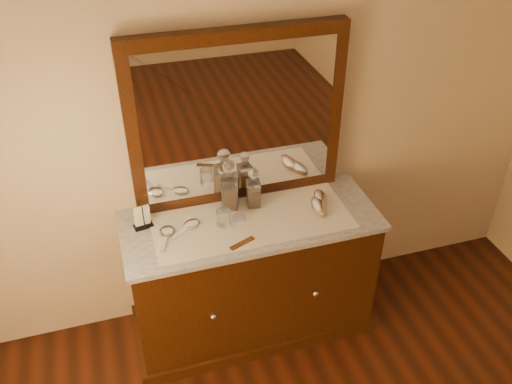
{
  "coord_description": "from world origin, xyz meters",
  "views": [
    {
      "loc": [
        -0.67,
        -0.34,
        2.71
      ],
      "look_at": [
        0.0,
        1.85,
        1.1
      ],
      "focal_mm": 37.92,
      "sensor_mm": 36.0,
      "label": 1
    }
  ],
  "objects_px": {
    "dresser_cabinet": "(251,276)",
    "decanter_left": "(230,189)",
    "mirror_frame": "(237,119)",
    "brush_near": "(319,207)",
    "pin_dish": "(239,218)",
    "hand_mirror_outer": "(166,234)",
    "brush_far": "(320,199)",
    "decanter_right": "(253,191)",
    "hand_mirror_inner": "(190,226)",
    "napkin_rack": "(142,217)",
    "comb": "(242,243)"
  },
  "relations": [
    {
      "from": "decanter_left",
      "to": "hand_mirror_outer",
      "type": "xyz_separation_m",
      "value": [
        -0.4,
        -0.15,
        -0.11
      ]
    },
    {
      "from": "decanter_right",
      "to": "pin_dish",
      "type": "bearing_deg",
      "value": -137.44
    },
    {
      "from": "comb",
      "to": "napkin_rack",
      "type": "xyz_separation_m",
      "value": [
        -0.48,
        0.3,
        0.05
      ]
    },
    {
      "from": "napkin_rack",
      "to": "hand_mirror_inner",
      "type": "relative_size",
      "value": 0.81
    },
    {
      "from": "napkin_rack",
      "to": "brush_near",
      "type": "bearing_deg",
      "value": -8.83
    },
    {
      "from": "decanter_left",
      "to": "decanter_right",
      "type": "distance_m",
      "value": 0.13
    },
    {
      "from": "hand_mirror_outer",
      "to": "hand_mirror_inner",
      "type": "distance_m",
      "value": 0.14
    },
    {
      "from": "hand_mirror_outer",
      "to": "mirror_frame",
      "type": "bearing_deg",
      "value": 28.11
    },
    {
      "from": "comb",
      "to": "brush_far",
      "type": "xyz_separation_m",
      "value": [
        0.53,
        0.22,
        0.02
      ]
    },
    {
      "from": "napkin_rack",
      "to": "mirror_frame",
      "type": "bearing_deg",
      "value": 13.35
    },
    {
      "from": "comb",
      "to": "hand_mirror_inner",
      "type": "relative_size",
      "value": 0.78
    },
    {
      "from": "napkin_rack",
      "to": "decanter_right",
      "type": "distance_m",
      "value": 0.63
    },
    {
      "from": "comb",
      "to": "pin_dish",
      "type": "bearing_deg",
      "value": 56.5
    },
    {
      "from": "napkin_rack",
      "to": "hand_mirror_inner",
      "type": "bearing_deg",
      "value": -18.9
    },
    {
      "from": "comb",
      "to": "brush_near",
      "type": "xyz_separation_m",
      "value": [
        0.5,
        0.15,
        0.02
      ]
    },
    {
      "from": "decanter_left",
      "to": "brush_far",
      "type": "bearing_deg",
      "value": -12.71
    },
    {
      "from": "napkin_rack",
      "to": "brush_near",
      "type": "xyz_separation_m",
      "value": [
        0.97,
        -0.15,
        -0.03
      ]
    },
    {
      "from": "dresser_cabinet",
      "to": "mirror_frame",
      "type": "height_order",
      "value": "mirror_frame"
    },
    {
      "from": "dresser_cabinet",
      "to": "decanter_left",
      "type": "distance_m",
      "value": 0.59
    },
    {
      "from": "decanter_right",
      "to": "hand_mirror_inner",
      "type": "distance_m",
      "value": 0.41
    },
    {
      "from": "hand_mirror_inner",
      "to": "comb",
      "type": "bearing_deg",
      "value": -43.15
    },
    {
      "from": "mirror_frame",
      "to": "brush_far",
      "type": "distance_m",
      "value": 0.67
    },
    {
      "from": "decanter_right",
      "to": "hand_mirror_outer",
      "type": "bearing_deg",
      "value": -166.7
    },
    {
      "from": "comb",
      "to": "brush_far",
      "type": "relative_size",
      "value": 0.84
    },
    {
      "from": "dresser_cabinet",
      "to": "hand_mirror_inner",
      "type": "relative_size",
      "value": 7.22
    },
    {
      "from": "pin_dish",
      "to": "hand_mirror_inner",
      "type": "distance_m",
      "value": 0.28
    },
    {
      "from": "hand_mirror_outer",
      "to": "brush_near",
      "type": "bearing_deg",
      "value": -2.3
    },
    {
      "from": "brush_far",
      "to": "hand_mirror_outer",
      "type": "height_order",
      "value": "brush_far"
    },
    {
      "from": "brush_far",
      "to": "hand_mirror_outer",
      "type": "bearing_deg",
      "value": -177.65
    },
    {
      "from": "napkin_rack",
      "to": "brush_far",
      "type": "relative_size",
      "value": 0.87
    },
    {
      "from": "dresser_cabinet",
      "to": "decanter_left",
      "type": "relative_size",
      "value": 4.55
    },
    {
      "from": "hand_mirror_inner",
      "to": "decanter_right",
      "type": "bearing_deg",
      "value": 13.09
    },
    {
      "from": "mirror_frame",
      "to": "decanter_left",
      "type": "distance_m",
      "value": 0.4
    },
    {
      "from": "dresser_cabinet",
      "to": "mirror_frame",
      "type": "xyz_separation_m",
      "value": [
        0.0,
        0.25,
        0.94
      ]
    },
    {
      "from": "pin_dish",
      "to": "brush_near",
      "type": "xyz_separation_m",
      "value": [
        0.46,
        -0.05,
        0.02
      ]
    },
    {
      "from": "napkin_rack",
      "to": "brush_near",
      "type": "height_order",
      "value": "napkin_rack"
    },
    {
      "from": "dresser_cabinet",
      "to": "napkin_rack",
      "type": "xyz_separation_m",
      "value": [
        -0.58,
        0.11,
        0.5
      ]
    },
    {
      "from": "dresser_cabinet",
      "to": "decanter_right",
      "type": "relative_size",
      "value": 5.56
    },
    {
      "from": "pin_dish",
      "to": "mirror_frame",
      "type": "bearing_deg",
      "value": 74.49
    },
    {
      "from": "pin_dish",
      "to": "hand_mirror_outer",
      "type": "relative_size",
      "value": 0.36
    },
    {
      "from": "pin_dish",
      "to": "decanter_left",
      "type": "bearing_deg",
      "value": 95.84
    },
    {
      "from": "brush_near",
      "to": "hand_mirror_outer",
      "type": "xyz_separation_m",
      "value": [
        -0.87,
        0.03,
        -0.02
      ]
    },
    {
      "from": "dresser_cabinet",
      "to": "hand_mirror_inner",
      "type": "height_order",
      "value": "hand_mirror_inner"
    },
    {
      "from": "comb",
      "to": "brush_near",
      "type": "bearing_deg",
      "value": -5.35
    },
    {
      "from": "dresser_cabinet",
      "to": "brush_near",
      "type": "bearing_deg",
      "value": -6.47
    },
    {
      "from": "dresser_cabinet",
      "to": "decanter_right",
      "type": "height_order",
      "value": "decanter_right"
    },
    {
      "from": "brush_near",
      "to": "dresser_cabinet",
      "type": "bearing_deg",
      "value": 173.53
    },
    {
      "from": "mirror_frame",
      "to": "comb",
      "type": "distance_m",
      "value": 0.67
    },
    {
      "from": "dresser_cabinet",
      "to": "brush_near",
      "type": "height_order",
      "value": "brush_near"
    },
    {
      "from": "mirror_frame",
      "to": "brush_near",
      "type": "bearing_deg",
      "value": -36.57
    }
  ]
}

